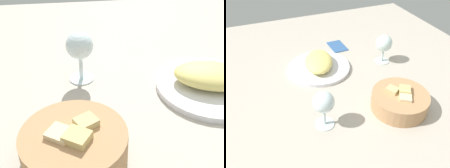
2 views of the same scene
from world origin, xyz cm
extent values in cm
cube|color=#B2A89A|center=(0.00, 0.00, -1.00)|extent=(140.00, 140.00, 2.00)
cylinder|color=white|center=(-11.39, -3.66, 0.70)|extent=(25.71, 25.71, 1.40)
ellipsoid|color=#E8D572|center=(-11.39, -3.66, 3.75)|extent=(20.23, 15.75, 4.70)
cylinder|color=tan|center=(21.23, 13.99, 2.98)|extent=(18.87, 18.87, 5.97)
cube|color=beige|center=(23.43, 14.15, 4.81)|extent=(5.59, 5.47, 4.21)
cube|color=tan|center=(20.57, 15.74, 5.42)|extent=(5.44, 5.32, 4.10)
cube|color=tan|center=(18.90, 12.10, 5.43)|extent=(4.87, 4.73, 3.72)
cylinder|color=silver|center=(18.98, -11.90, 0.30)|extent=(6.14, 6.14, 0.60)
cylinder|color=silver|center=(18.98, -11.90, 3.34)|extent=(1.00, 1.00, 5.48)
sphere|color=silver|center=(18.98, -11.90, 9.39)|extent=(6.63, 6.63, 6.63)
camera|label=1|loc=(19.39, 51.29, 41.47)|focal=47.55mm
camera|label=2|loc=(68.46, -27.31, 55.86)|focal=37.94mm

